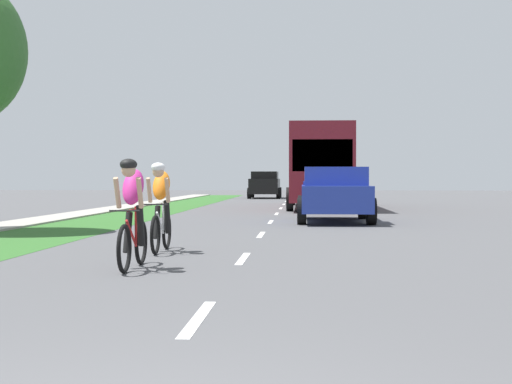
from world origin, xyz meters
The scene contains 9 objects.
ground_plane centered at (0.00, 20.00, 0.00)m, with size 120.00×120.00×0.00m, color #4C4C4F.
grass_verge centered at (-5.09, 20.00, 0.00)m, with size 2.66×70.00×0.01m, color #2D6026.
sidewalk_concrete centered at (-7.12, 20.00, 0.00)m, with size 1.39×70.00×0.10m, color #9E998E.
lane_markings_center centered at (0.00, 24.00, 0.00)m, with size 0.12×52.71×0.01m.
cyclist_lead centered at (-1.47, 7.25, 0.81)m, with size 0.42×1.72×1.58m.
cyclist_trailing centered at (-1.54, 9.73, 0.81)m, with size 0.42×1.72×1.58m.
pickup_blue centered at (1.92, 19.12, 0.83)m, with size 2.22×5.10×1.64m.
bus_maroon centered at (1.69, 30.10, 1.98)m, with size 2.78×11.60×3.48m.
suv_black centered at (-1.59, 46.13, 0.95)m, with size 2.15×4.70×1.79m.
Camera 1 is at (0.97, -3.08, 1.29)m, focal length 51.37 mm.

